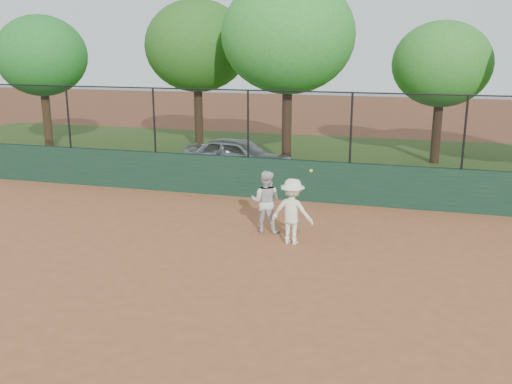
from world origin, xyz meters
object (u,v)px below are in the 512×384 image
(parked_car, at_px, (238,157))
(tree_3, at_px, (442,65))
(tree_1, at_px, (197,46))
(player_second, at_px, (266,202))
(player_main, at_px, (292,211))
(tree_0, at_px, (41,56))
(tree_2, at_px, (288,36))

(parked_car, xyz_separation_m, tree_3, (6.67, 4.03, 3.05))
(tree_1, bearing_deg, player_second, -60.67)
(player_main, bearing_deg, tree_1, 121.10)
(tree_0, relative_size, tree_1, 0.90)
(tree_0, bearing_deg, tree_1, 19.25)
(tree_1, bearing_deg, tree_0, -160.75)
(parked_car, xyz_separation_m, player_main, (3.27, -6.33, 0.11))
(tree_0, bearing_deg, parked_car, -12.86)
(player_second, height_order, tree_1, tree_1)
(player_main, xyz_separation_m, tree_0, (-12.31, 8.40, 3.19))
(player_main, distance_m, tree_2, 9.54)
(tree_0, xyz_separation_m, tree_3, (15.71, 1.97, -0.24))
(tree_1, relative_size, tree_3, 1.18)
(parked_car, distance_m, tree_1, 6.34)
(parked_car, xyz_separation_m, player_second, (2.47, -5.68, 0.10))
(tree_2, distance_m, tree_3, 5.84)
(tree_0, height_order, tree_3, tree_0)
(player_second, distance_m, tree_2, 8.82)
(player_second, distance_m, tree_3, 10.98)
(player_second, xyz_separation_m, tree_3, (4.20, 9.71, 2.94))
(player_second, xyz_separation_m, tree_2, (-1.22, 7.78, 3.97))
(tree_1, bearing_deg, tree_3, -0.71)
(player_main, bearing_deg, tree_0, 145.70)
(tree_0, distance_m, tree_1, 6.35)
(tree_1, relative_size, tree_2, 0.91)
(tree_1, height_order, tree_3, tree_1)
(tree_0, distance_m, tree_3, 15.84)
(player_main, height_order, tree_2, tree_2)
(player_second, height_order, tree_0, tree_0)
(parked_car, relative_size, tree_1, 0.62)
(player_second, relative_size, tree_3, 0.29)
(player_second, height_order, tree_2, tree_2)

